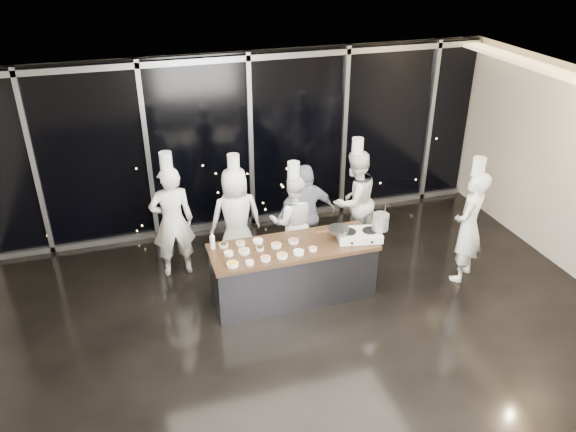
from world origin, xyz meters
The scene contains 15 objects.
ground centered at (0.00, 0.00, 0.00)m, with size 9.00×9.00×0.00m, color black.
room_shell centered at (0.18, 0.00, 2.25)m, with size 9.02×7.02×3.21m.
window_wall centered at (0.00, 3.43, 1.60)m, with size 8.90×0.11×3.20m.
demo_counter centered at (0.00, 0.90, 0.45)m, with size 2.46×0.86×0.90m.
stove centered at (1.00, 0.80, 0.96)m, with size 0.71×0.52×0.14m.
frying_pan centered at (0.69, 0.87, 1.07)m, with size 0.57×0.37×0.05m.
stock_pot centered at (1.31, 0.75, 1.16)m, with size 0.25×0.25×0.25m, color silver.
prep_bowls centered at (-0.49, 0.85, 0.93)m, with size 1.34×0.70×0.05m.
squeeze_bottle centered at (-1.14, 1.17, 1.03)m, with size 0.07×0.07×0.27m.
chef_far_left centered at (-1.61, 2.10, 0.95)m, with size 0.70×0.47×2.09m.
chef_left centered at (-0.59, 2.08, 0.87)m, with size 0.84×0.55×1.95m.
chef_center centered at (0.28, 1.77, 0.81)m, with size 0.89×0.76×1.84m.
guest centered at (0.50, 1.77, 0.88)m, with size 1.07×0.53×1.76m.
chef_right centered at (1.45, 2.00, 0.90)m, with size 1.04×0.92×2.02m.
chef_side centered at (2.75, 0.59, 0.93)m, with size 0.80×0.76×2.06m.
Camera 1 is at (-2.18, -5.83, 5.12)m, focal length 35.00 mm.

